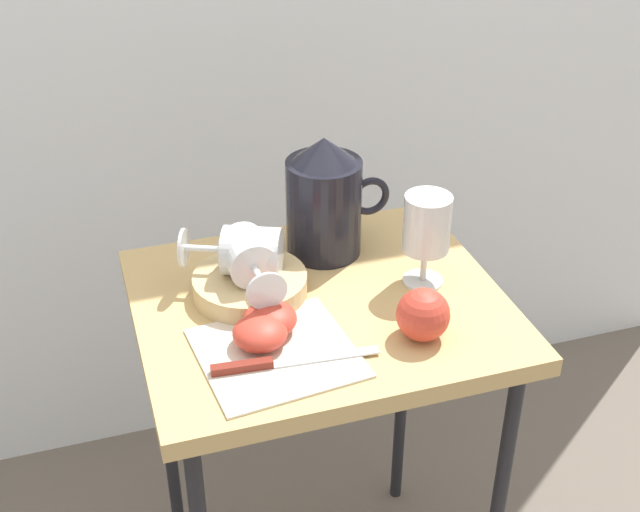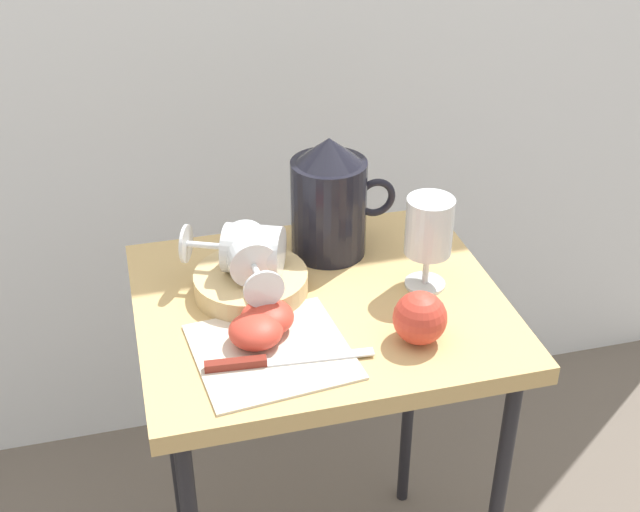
# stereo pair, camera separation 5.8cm
# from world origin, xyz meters

# --- Properties ---
(table) EXTENTS (0.56, 0.48, 0.71)m
(table) POSITION_xyz_m (0.00, 0.00, 0.63)
(table) COLOR tan
(table) RESTS_ON ground_plane
(linen_napkin) EXTENTS (0.23, 0.22, 0.00)m
(linen_napkin) POSITION_xyz_m (-0.10, -0.11, 0.71)
(linen_napkin) COLOR beige
(linen_napkin) RESTS_ON table
(basket_tray) EXTENTS (0.18, 0.18, 0.03)m
(basket_tray) POSITION_xyz_m (-0.10, 0.05, 0.72)
(basket_tray) COLOR tan
(basket_tray) RESTS_ON table
(pitcher) EXTENTS (0.18, 0.12, 0.21)m
(pitcher) POSITION_xyz_m (0.05, 0.14, 0.79)
(pitcher) COLOR black
(pitcher) RESTS_ON table
(wine_glass_upright) EXTENTS (0.07, 0.07, 0.15)m
(wine_glass_upright) POSITION_xyz_m (0.17, 0.00, 0.80)
(wine_glass_upright) COLOR silver
(wine_glass_upright) RESTS_ON table
(wine_glass_tipped_near) EXTENTS (0.17, 0.12, 0.08)m
(wine_glass_tipped_near) POSITION_xyz_m (-0.09, 0.06, 0.78)
(wine_glass_tipped_near) COLOR silver
(wine_glass_tipped_near) RESTS_ON basket_tray
(wine_glass_tipped_far) EXTENTS (0.08, 0.15, 0.07)m
(wine_glass_tipped_far) POSITION_xyz_m (-0.10, 0.04, 0.78)
(wine_glass_tipped_far) COLOR silver
(wine_glass_tipped_far) RESTS_ON basket_tray
(apple_half_left) EXTENTS (0.08, 0.08, 0.04)m
(apple_half_left) POSITION_xyz_m (-0.09, -0.06, 0.73)
(apple_half_left) COLOR #CC3D2D
(apple_half_left) RESTS_ON linen_napkin
(apple_half_right) EXTENTS (0.08, 0.08, 0.04)m
(apple_half_right) POSITION_xyz_m (-0.12, -0.09, 0.73)
(apple_half_right) COLOR #CC3D2D
(apple_half_right) RESTS_ON linen_napkin
(apple_whole) EXTENTS (0.08, 0.08, 0.08)m
(apple_whole) POSITION_xyz_m (0.11, -0.13, 0.74)
(apple_whole) COLOR #CC3D2D
(apple_whole) RESTS_ON table
(knife) EXTENTS (0.24, 0.03, 0.01)m
(knife) POSITION_xyz_m (-0.11, -0.14, 0.71)
(knife) COLOR silver
(knife) RESTS_ON linen_napkin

